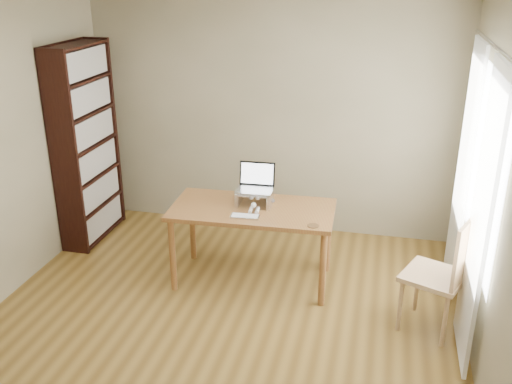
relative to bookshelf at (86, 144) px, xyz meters
name	(u,v)px	position (x,y,z in m)	size (l,w,h in m)	color
room	(211,189)	(1.86, -1.54, 0.25)	(4.04, 4.54, 2.64)	brown
bookshelf	(86,144)	(0.00, 0.00, 0.00)	(0.30, 0.90, 2.10)	black
curtains	(471,189)	(3.75, -0.75, 0.12)	(0.03, 1.90, 2.25)	white
desk	(253,217)	(1.93, -0.56, -0.39)	(1.51, 0.80, 0.75)	brown
laptop_stand	(255,196)	(1.93, -0.48, -0.22)	(0.32, 0.25, 0.13)	silver
laptop	(256,183)	(1.93, -0.42, -0.11)	(0.34, 0.29, 0.23)	silver
keyboard	(245,216)	(1.92, -0.78, -0.29)	(0.26, 0.12, 0.02)	silver
coaster	(313,226)	(2.53, -0.82, -0.30)	(0.10, 0.10, 0.01)	#55391D
cat	(258,196)	(1.96, -0.44, -0.23)	(0.26, 0.49, 0.17)	#4F443E
chair	(445,269)	(3.61, -0.97, -0.49)	(0.60, 0.59, 1.02)	tan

